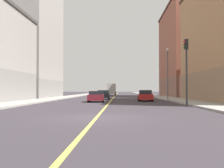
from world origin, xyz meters
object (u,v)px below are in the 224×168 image
object	(u,v)px
building_right_midblock	(30,37)
street_lamp_left_near	(168,68)
building_left_mid	(187,52)
car_red	(145,96)
car_black	(103,95)
car_maroon	(96,96)
traffic_light_left_near	(186,63)
box_truck	(112,89)

from	to	relation	value
building_right_midblock	street_lamp_left_near	world-z (taller)	building_right_midblock
building_left_mid	car_red	distance (m)	25.77
car_black	car_maroon	size ratio (longest dim) A/B	0.94
traffic_light_left_near	building_right_midblock	bearing A→B (deg)	132.54
building_right_midblock	box_truck	world-z (taller)	building_right_midblock
traffic_light_left_near	street_lamp_left_near	size ratio (longest dim) A/B	0.81
building_left_mid	building_right_midblock	bearing A→B (deg)	-164.20
traffic_light_left_near	box_truck	world-z (taller)	traffic_light_left_near
car_maroon	box_truck	bearing A→B (deg)	89.18
traffic_light_left_near	box_truck	size ratio (longest dim) A/B	0.82
traffic_light_left_near	street_lamp_left_near	xyz separation A→B (m)	(1.02, 15.05, 0.74)
street_lamp_left_near	car_red	xyz separation A→B (m)	(-3.61, -4.04, -3.87)
building_right_midblock	building_left_mid	bearing A→B (deg)	15.80
building_left_mid	box_truck	size ratio (longest dim) A/B	2.89
building_right_midblock	street_lamp_left_near	distance (m)	25.79
building_right_midblock	traffic_light_left_near	distance (m)	33.63
car_red	box_truck	world-z (taller)	box_truck
car_maroon	car_red	bearing A→B (deg)	24.41
building_left_mid	car_maroon	xyz separation A→B (m)	(-16.82, -24.55, -8.65)
building_left_mid	box_truck	xyz separation A→B (m)	(-16.24, 16.48, -7.65)
street_lamp_left_near	car_red	distance (m)	6.66
building_left_mid	street_lamp_left_near	bearing A→B (deg)	-111.86
building_left_mid	car_black	size ratio (longest dim) A/B	5.06
building_left_mid	car_maroon	world-z (taller)	building_left_mid
traffic_light_left_near	car_red	size ratio (longest dim) A/B	1.32
building_left_mid	car_maroon	distance (m)	30.99
building_left_mid	car_maroon	bearing A→B (deg)	-124.42
building_left_mid	car_black	xyz separation A→B (m)	(-16.54, -15.38, -8.63)
building_left_mid	building_right_midblock	world-z (taller)	building_right_midblock
building_right_midblock	box_truck	bearing A→B (deg)	60.62
car_red	box_truck	distance (m)	38.67
building_right_midblock	traffic_light_left_near	bearing A→B (deg)	-47.46
street_lamp_left_near	car_black	size ratio (longest dim) A/B	1.78
traffic_light_left_near	car_red	world-z (taller)	traffic_light_left_near
car_maroon	box_truck	xyz separation A→B (m)	(0.59, 41.02, 0.99)
traffic_light_left_near	car_black	xyz separation A→B (m)	(-8.40, 17.42, -3.16)
street_lamp_left_near	box_truck	xyz separation A→B (m)	(-9.12, 34.23, -2.92)
car_red	box_truck	size ratio (longest dim) A/B	0.62
car_black	building_left_mid	bearing A→B (deg)	42.92
building_right_midblock	street_lamp_left_near	bearing A→B (deg)	-21.53
box_truck	traffic_light_left_near	bearing A→B (deg)	-80.66
building_left_mid	car_black	bearing A→B (deg)	-137.08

